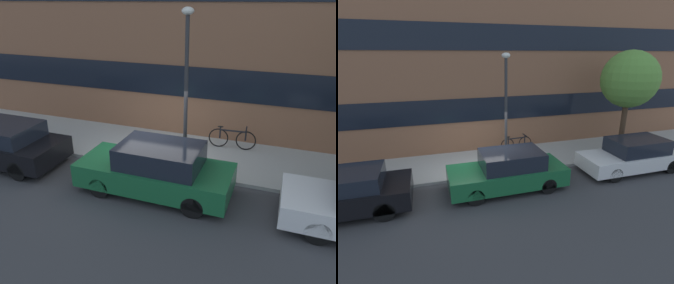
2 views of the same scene
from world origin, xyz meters
TOP-DOWN VIEW (x-y plane):
  - ground_plane at (0.00, 0.00)m, footprint 56.00×56.00m
  - sidewalk_strip at (0.00, 1.46)m, footprint 28.00×2.93m
  - parked_car_black at (-4.53, -1.05)m, footprint 3.95×1.75m
  - parked_car_green at (0.65, -1.05)m, footprint 4.11×1.66m
  - fire_hydrant at (-4.81, 0.59)m, footprint 0.48×0.27m
  - bicycle at (2.11, 2.24)m, footprint 1.60×0.44m
  - lamp_post at (1.00, 0.36)m, footprint 0.32×0.32m

SIDE VIEW (x-z plane):
  - ground_plane at x=0.00m, z-range 0.00..0.00m
  - sidewalk_strip at x=0.00m, z-range 0.00..0.11m
  - bicycle at x=2.11m, z-range 0.11..0.88m
  - fire_hydrant at x=-4.81m, z-range 0.11..0.90m
  - parked_car_black at x=-4.53m, z-range 0.00..1.32m
  - parked_car_green at x=0.65m, z-range -0.02..1.39m
  - lamp_post at x=1.00m, z-range 0.65..5.20m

